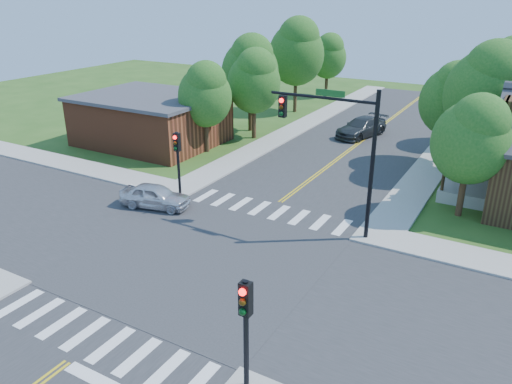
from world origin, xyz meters
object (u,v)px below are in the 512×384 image
Objects in this scene: signal_pole_se at (245,316)px; signal_pole_nw at (177,152)px; car_dgrey at (361,128)px; signal_mast_ne at (339,137)px; car_silver at (155,197)px.

signal_pole_se is 1.00× the size of signal_pole_nw.
signal_pole_nw is 0.68× the size of car_dgrey.
signal_mast_ne is 10.64m from car_silver.
signal_pole_se is at bearing -81.44° from signal_mast_ne.
signal_pole_nw is at bearing -90.35° from car_dgrey.
signal_pole_nw is (-11.20, 11.20, 0.00)m from signal_pole_se.
car_silver is (-9.56, -2.09, -4.19)m from signal_mast_ne.
signal_mast_ne is 1.89× the size of signal_pole_se.
car_silver is (-11.25, 9.12, -2.00)m from signal_pole_se.
signal_mast_ne is 18.33m from car_dgrey.
signal_pole_nw is at bearing -14.22° from car_silver.
signal_pole_se reaches higher than car_silver.
signal_pole_se and signal_pole_nw have the same top height.
signal_pole_nw is 2.88m from car_silver.
car_silver is at bearing -167.68° from signal_mast_ne.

